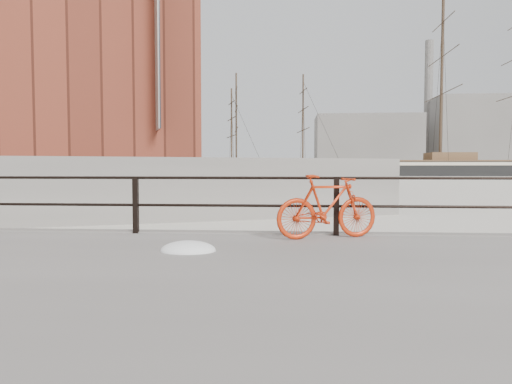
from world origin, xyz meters
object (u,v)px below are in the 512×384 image
(schooner_mid, at_px, (270,176))
(workboat_far, at_px, (107,180))
(schooner_left, at_px, (205,176))
(bicycle, at_px, (327,207))
(workboat_near, at_px, (87,184))

(schooner_mid, xyz_separation_m, workboat_far, (-18.68, -35.57, 0.00))
(schooner_left, bearing_deg, bicycle, -95.76)
(bicycle, xyz_separation_m, workboat_far, (-23.25, 47.56, -0.87))
(schooner_left, height_order, workboat_near, schooner_left)
(bicycle, relative_size, workboat_far, 0.17)
(workboat_far, bearing_deg, schooner_mid, 59.70)
(workboat_near, bearing_deg, schooner_left, 81.41)
(bicycle, height_order, schooner_left, schooner_left)
(schooner_mid, relative_size, workboat_near, 2.62)
(bicycle, bearing_deg, workboat_far, 96.82)
(schooner_left, bearing_deg, workboat_near, -111.36)
(schooner_mid, height_order, workboat_near, schooner_mid)
(bicycle, xyz_separation_m, workboat_near, (-19.83, 34.40, -0.87))
(bicycle, height_order, workboat_near, workboat_near)
(workboat_far, bearing_deg, bicycle, -66.53)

